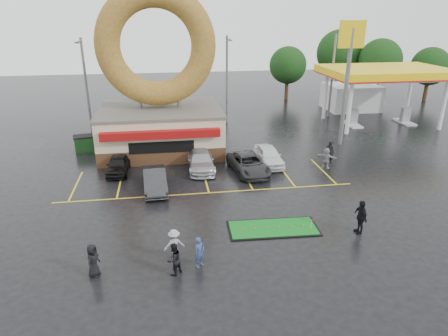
{
  "coord_description": "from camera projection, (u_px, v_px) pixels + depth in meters",
  "views": [
    {
      "loc": [
        -2.64,
        -20.58,
        11.3
      ],
      "look_at": [
        0.83,
        2.2,
        2.2
      ],
      "focal_mm": 32.0,
      "sensor_mm": 36.0,
      "label": 1
    }
  ],
  "objects": [
    {
      "name": "shell_sign",
      "position": [
        349.0,
        61.0,
        33.59
      ],
      "size": [
        2.2,
        0.36,
        10.6
      ],
      "color": "slate",
      "rests_on": "ground"
    },
    {
      "name": "car_grey",
      "position": [
        248.0,
        164.0,
        29.71
      ],
      "size": [
        2.87,
        5.14,
        1.36
      ],
      "primitive_type": "imported",
      "rotation": [
        0.0,
        0.0,
        0.13
      ],
      "color": "#2D2D30",
      "rests_on": "ground"
    },
    {
      "name": "person_blackjkt",
      "position": [
        174.0,
        259.0,
        18.09
      ],
      "size": [
        0.98,
        0.96,
        1.59
      ],
      "primitive_type": "imported",
      "rotation": [
        0.0,
        0.0,
        3.86
      ],
      "color": "black",
      "rests_on": "ground"
    },
    {
      "name": "person_walker_far",
      "position": [
        330.0,
        152.0,
        31.44
      ],
      "size": [
        0.8,
        0.75,
        1.84
      ],
      "primitive_type": "imported",
      "rotation": [
        0.0,
        0.0,
        2.5
      ],
      "color": "black",
      "rests_on": "ground"
    },
    {
      "name": "person_cameraman",
      "position": [
        361.0,
        217.0,
        21.49
      ],
      "size": [
        0.53,
        1.15,
        1.92
      ],
      "primitive_type": "imported",
      "rotation": [
        0.0,
        0.0,
        -1.51
      ],
      "color": "black",
      "rests_on": "ground"
    },
    {
      "name": "person_hoodie",
      "position": [
        174.0,
        244.0,
        19.28
      ],
      "size": [
        1.1,
        0.75,
        1.56
      ],
      "primitive_type": "imported",
      "rotation": [
        0.0,
        0.0,
        3.33
      ],
      "color": "#97979A",
      "rests_on": "ground"
    },
    {
      "name": "car_dgrey",
      "position": [
        155.0,
        180.0,
        26.76
      ],
      "size": [
        1.74,
        4.36,
        1.41
      ],
      "primitive_type": "imported",
      "rotation": [
        0.0,
        0.0,
        0.06
      ],
      "color": "#2B2B2E",
      "rests_on": "ground"
    },
    {
      "name": "car_silver",
      "position": [
        201.0,
        161.0,
        30.3
      ],
      "size": [
        2.03,
        4.76,
        1.37
      ],
      "primitive_type": "imported",
      "rotation": [
        0.0,
        0.0,
        -0.02
      ],
      "color": "#AFAEB4",
      "rests_on": "ground"
    },
    {
      "name": "person_walker_near",
      "position": [
        326.0,
        158.0,
        30.44
      ],
      "size": [
        1.52,
        1.3,
        1.65
      ],
      "primitive_type": "imported",
      "rotation": [
        0.0,
        0.0,
        2.5
      ],
      "color": "gray",
      "rests_on": "ground"
    },
    {
      "name": "car_black",
      "position": [
        118.0,
        164.0,
        29.68
      ],
      "size": [
        1.72,
        3.85,
        1.29
      ],
      "primitive_type": "imported",
      "rotation": [
        0.0,
        0.0,
        -0.05
      ],
      "color": "black",
      "rests_on": "ground"
    },
    {
      "name": "tree_far_a",
      "position": [
        380.0,
        60.0,
        52.77
      ],
      "size": [
        5.6,
        5.6,
        8.0
      ],
      "color": "#332114",
      "rests_on": "ground"
    },
    {
      "name": "streetlight_left",
      "position": [
        86.0,
        83.0,
        38.6
      ],
      "size": [
        0.4,
        2.21,
        9.0
      ],
      "color": "slate",
      "rests_on": "ground"
    },
    {
      "name": "tree_far_d",
      "position": [
        288.0,
        65.0,
        53.16
      ],
      "size": [
        4.9,
        4.9,
        7.0
      ],
      "color": "#332114",
      "rests_on": "ground"
    },
    {
      "name": "putting_green",
      "position": [
        273.0,
        228.0,
        22.17
      ],
      "size": [
        5.09,
        2.37,
        0.63
      ],
      "color": "black",
      "rests_on": "ground"
    },
    {
      "name": "donut_shop",
      "position": [
        159.0,
        99.0,
        33.31
      ],
      "size": [
        10.2,
        8.7,
        13.5
      ],
      "color": "#472B19",
      "rests_on": "ground"
    },
    {
      "name": "tree_far_b",
      "position": [
        430.0,
        66.0,
        52.01
      ],
      "size": [
        4.9,
        4.9,
        7.0
      ],
      "color": "#332114",
      "rests_on": "ground"
    },
    {
      "name": "streetlight_mid",
      "position": [
        227.0,
        78.0,
        41.48
      ],
      "size": [
        0.4,
        2.21,
        9.0
      ],
      "color": "slate",
      "rests_on": "ground"
    },
    {
      "name": "person_bystander",
      "position": [
        93.0,
        260.0,
        18.01
      ],
      "size": [
        0.74,
        0.9,
        1.59
      ],
      "primitive_type": "imported",
      "rotation": [
        0.0,
        0.0,
        1.23
      ],
      "color": "black",
      "rests_on": "ground"
    },
    {
      "name": "ground",
      "position": [
        216.0,
        217.0,
        23.44
      ],
      "size": [
        120.0,
        120.0,
        0.0
      ],
      "primitive_type": "plane",
      "color": "black",
      "rests_on": "ground"
    },
    {
      "name": "streetlight_right",
      "position": [
        333.0,
        74.0,
        44.08
      ],
      "size": [
        0.4,
        2.21,
        9.0
      ],
      "color": "slate",
      "rests_on": "ground"
    },
    {
      "name": "gas_station",
      "position": [
        369.0,
        84.0,
        44.14
      ],
      "size": [
        12.3,
        13.65,
        5.9
      ],
      "color": "silver",
      "rests_on": "ground"
    },
    {
      "name": "person_blue",
      "position": [
        200.0,
        252.0,
        18.66
      ],
      "size": [
        0.67,
        0.64,
        1.54
      ],
      "primitive_type": "imported",
      "rotation": [
        0.0,
        0.0,
        0.71
      ],
      "color": "navy",
      "rests_on": "ground"
    },
    {
      "name": "tree_far_c",
      "position": [
        339.0,
        53.0,
        55.64
      ],
      "size": [
        6.3,
        6.3,
        9.0
      ],
      "color": "#332114",
      "rests_on": "ground"
    },
    {
      "name": "dumpster",
      "position": [
        86.0,
        144.0,
        34.28
      ],
      "size": [
        2.02,
        1.56,
        1.3
      ],
      "primitive_type": "cube",
      "rotation": [
        0.0,
        0.0,
        0.22
      ],
      "color": "#1B471C",
      "rests_on": "ground"
    },
    {
      "name": "car_white",
      "position": [
        269.0,
        156.0,
        31.25
      ],
      "size": [
        1.86,
        4.31,
        1.45
      ],
      "primitive_type": "imported",
      "rotation": [
        0.0,
        0.0,
        0.04
      ],
      "color": "white",
      "rests_on": "ground"
    }
  ]
}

